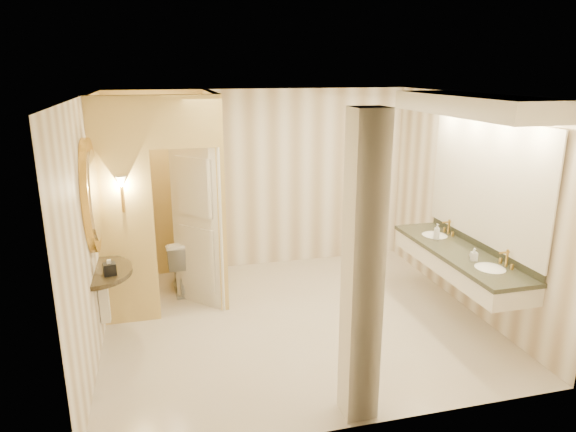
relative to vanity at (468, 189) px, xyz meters
name	(u,v)px	position (x,y,z in m)	size (l,w,h in m)	color
floor	(296,321)	(-1.98, 0.36, -1.63)	(4.50, 4.50, 0.00)	beige
ceiling	(297,95)	(-1.98, 0.36, 1.07)	(4.50, 4.50, 0.00)	silver
wall_back	(262,180)	(-1.98, 2.36, -0.28)	(4.50, 0.02, 2.70)	white
wall_front	(362,282)	(-1.98, -1.64, -0.28)	(4.50, 0.02, 2.70)	white
wall_left	(90,229)	(-4.23, 0.36, -0.28)	(0.02, 4.00, 2.70)	white
wall_right	(469,203)	(0.27, 0.36, -0.28)	(0.02, 4.00, 2.70)	white
toilet_closet	(191,198)	(-3.12, 1.32, -0.24)	(1.50, 1.55, 2.70)	#EACF7A
wall_sconce	(121,184)	(-3.90, 0.79, 0.10)	(0.14, 0.14, 0.42)	#B78B3A
vanity	(468,189)	(0.00, 0.00, 0.00)	(0.75, 2.40, 2.09)	silver
console_shelf	(94,229)	(-4.19, 0.40, -0.29)	(0.93, 0.93, 1.92)	black
pillar	(363,272)	(-1.89, -1.44, -0.28)	(0.28, 0.28, 2.70)	silver
tissue_box	(110,269)	(-4.06, 0.23, -0.69)	(0.13, 0.13, 0.13)	black
toilet	(182,264)	(-3.27, 1.63, -1.24)	(0.43, 0.76, 0.78)	white
soap_bottle_a	(474,254)	(-0.08, -0.35, -0.68)	(0.07, 0.07, 0.15)	beige
soap_bottle_b	(474,254)	(-0.04, -0.29, -0.70)	(0.09, 0.09, 0.11)	silver
soap_bottle_c	(437,232)	(-0.10, 0.43, -0.65)	(0.08, 0.08, 0.21)	#C6B28C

